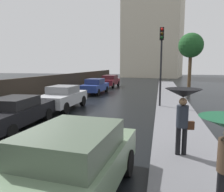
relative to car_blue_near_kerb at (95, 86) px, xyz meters
The scene contains 11 objects.
ground 14.27m from the car_blue_near_kerb, 82.38° to the right, with size 120.00×120.00×0.00m, color black.
sidewalk_strip 15.78m from the car_blue_near_kerb, 63.68° to the right, with size 2.20×60.00×0.14m, color slate.
car_blue_near_kerb is the anchor object (origin of this frame).
car_silver_mid_road 7.49m from the car_blue_near_kerb, 88.57° to the right, with size 1.88×4.09×1.45m.
car_green_far_ahead 16.76m from the car_blue_near_kerb, 74.68° to the right, with size 2.12×4.28×1.50m.
car_maroon_behind_camera 6.76m from the car_blue_near_kerb, 91.15° to the left, with size 1.92×4.36×1.47m.
car_black_far_lane 11.85m from the car_blue_near_kerb, 89.92° to the right, with size 1.87×4.45×1.36m.
pedestrian_with_umbrella_near 15.20m from the car_blue_near_kerb, 63.61° to the right, with size 1.02×1.02×1.93m.
traffic_light 8.91m from the car_blue_near_kerb, 43.94° to the right, with size 0.26×0.39×4.87m.
street_tree_near 9.57m from the car_blue_near_kerb, ahead, with size 2.23×2.23×5.63m.
distant_tower 34.44m from the car_blue_near_kerb, 82.37° to the left, with size 14.03×13.04×29.46m.
Camera 1 is at (4.20, -5.82, 2.73)m, focal length 34.97 mm.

